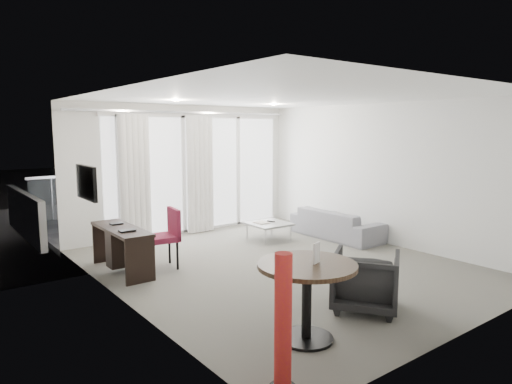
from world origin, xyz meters
TOP-DOWN VIEW (x-y plane):
  - floor at (0.00, 0.00)m, footprint 5.00×6.00m
  - ceiling at (0.00, 0.00)m, footprint 5.00×6.00m
  - wall_left at (-2.50, 0.00)m, footprint 0.00×6.00m
  - wall_right at (2.50, 0.00)m, footprint 0.00×6.00m
  - wall_front at (0.00, -3.00)m, footprint 5.00×0.00m
  - window_panel at (0.30, 2.98)m, footprint 4.00×0.02m
  - window_frame at (0.30, 2.97)m, footprint 4.10×0.06m
  - curtain_left at (-1.15, 2.82)m, footprint 0.60×0.20m
  - curtain_right at (0.25, 2.82)m, footprint 0.60×0.20m
  - curtain_track at (0.00, 2.82)m, footprint 4.80×0.04m
  - downlight_a at (-0.90, 1.60)m, footprint 0.12×0.12m
  - downlight_b at (1.20, 1.60)m, footprint 0.12×0.12m
  - desk at (-2.06, 1.21)m, footprint 0.45×1.43m
  - tv at (-2.46, 1.45)m, footprint 0.05×0.80m
  - desk_chair at (-1.51, 1.01)m, footprint 0.57×0.54m
  - round_table at (-1.42, -2.10)m, footprint 1.09×1.09m
  - menu_card at (-1.34, -2.15)m, footprint 0.11×0.06m
  - red_lamp at (-2.18, -2.63)m, footprint 0.29×0.29m
  - tub_armchair at (-0.30, -1.94)m, footprint 1.05×1.05m
  - coffee_table at (0.94, 1.43)m, footprint 0.76×0.76m
  - remote at (1.04, 1.49)m, footprint 0.09×0.17m
  - magazine at (0.83, 1.51)m, footprint 0.20×0.25m
  - sofa at (2.11, 0.76)m, footprint 0.75×1.91m
  - terrace_slab at (0.30, 4.50)m, footprint 5.60×3.00m
  - rattan_chair_a at (1.28, 4.71)m, footprint 0.61×0.61m
  - rattan_chair_b at (1.99, 5.11)m, footprint 0.69×0.69m
  - rattan_table at (1.64, 3.68)m, footprint 0.56×0.56m
  - balustrade at (0.30, 5.95)m, footprint 5.50×0.06m

SIDE VIEW (x-z plane):
  - terrace_slab at x=0.30m, z-range -0.12..0.00m
  - floor at x=0.00m, z-range 0.00..0.00m
  - coffee_table at x=0.94m, z-range 0.00..0.33m
  - rattan_table at x=1.64m, z-range 0.00..0.50m
  - sofa at x=2.11m, z-range 0.00..0.56m
  - desk at x=-2.06m, z-range 0.00..0.67m
  - tub_armchair at x=-0.30m, z-range 0.00..0.70m
  - remote at x=1.04m, z-range 0.35..0.37m
  - magazine at x=0.83m, z-range 0.35..0.37m
  - rattan_chair_a at x=1.28m, z-range 0.00..0.73m
  - round_table at x=-1.42m, z-range 0.00..0.80m
  - rattan_chair_b at x=1.99m, z-range 0.00..0.85m
  - desk_chair at x=-1.51m, z-range 0.00..0.92m
  - balustrade at x=0.30m, z-range -0.02..1.02m
  - red_lamp at x=-2.18m, z-range 0.00..1.15m
  - menu_card at x=-1.34m, z-range 0.62..0.82m
  - window_panel at x=0.30m, z-range 0.01..2.39m
  - curtain_left at x=-1.15m, z-range 0.01..2.39m
  - curtain_right at x=0.25m, z-range 0.01..2.39m
  - window_frame at x=0.30m, z-range -0.02..2.42m
  - wall_left at x=-2.50m, z-range 0.00..2.60m
  - wall_right at x=2.50m, z-range 0.00..2.60m
  - wall_front at x=0.00m, z-range 0.00..2.60m
  - tv at x=-2.46m, z-range 1.10..1.60m
  - curtain_track at x=0.00m, z-range 2.43..2.47m
  - downlight_a at x=-0.90m, z-range 2.58..2.60m
  - downlight_b at x=1.20m, z-range 2.58..2.60m
  - ceiling at x=0.00m, z-range 2.60..2.60m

